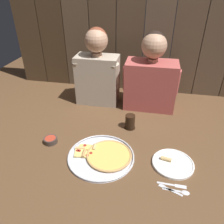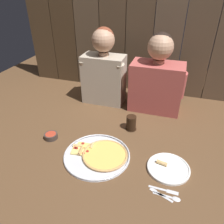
{
  "view_description": "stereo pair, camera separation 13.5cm",
  "coord_description": "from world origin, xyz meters",
  "px_view_note": "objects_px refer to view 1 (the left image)",
  "views": [
    {
      "loc": [
        0.23,
        -1.12,
        0.94
      ],
      "look_at": [
        -0.01,
        0.1,
        0.18
      ],
      "focal_mm": 35.02,
      "sensor_mm": 36.0,
      "label": 1
    },
    {
      "loc": [
        0.36,
        -1.08,
        0.94
      ],
      "look_at": [
        -0.01,
        0.1,
        0.18
      ],
      "focal_mm": 35.02,
      "sensor_mm": 36.0,
      "label": 2
    }
  ],
  "objects_px": {
    "dinner_plate": "(173,163)",
    "drinking_glass": "(130,122)",
    "pizza_tray": "(103,155)",
    "dipping_bowl": "(51,140)",
    "diner_left": "(97,70)",
    "diner_right": "(151,76)"
  },
  "relations": [
    {
      "from": "dinner_plate",
      "to": "drinking_glass",
      "type": "xyz_separation_m",
      "value": [
        -0.3,
        0.32,
        0.04
      ]
    },
    {
      "from": "pizza_tray",
      "to": "dipping_bowl",
      "type": "distance_m",
      "value": 0.38
    },
    {
      "from": "drinking_glass",
      "to": "dinner_plate",
      "type": "bearing_deg",
      "value": -47.2
    },
    {
      "from": "dinner_plate",
      "to": "drinking_glass",
      "type": "distance_m",
      "value": 0.44
    },
    {
      "from": "pizza_tray",
      "to": "dinner_plate",
      "type": "height_order",
      "value": "dinner_plate"
    },
    {
      "from": "dinner_plate",
      "to": "diner_left",
      "type": "relative_size",
      "value": 0.39
    },
    {
      "from": "diner_left",
      "to": "diner_right",
      "type": "height_order",
      "value": "diner_left"
    },
    {
      "from": "dipping_bowl",
      "to": "dinner_plate",
      "type": "bearing_deg",
      "value": -3.62
    },
    {
      "from": "diner_right",
      "to": "drinking_glass",
      "type": "bearing_deg",
      "value": -108.07
    },
    {
      "from": "dinner_plate",
      "to": "diner_right",
      "type": "height_order",
      "value": "diner_right"
    },
    {
      "from": "dinner_plate",
      "to": "dipping_bowl",
      "type": "distance_m",
      "value": 0.8
    },
    {
      "from": "pizza_tray",
      "to": "dipping_bowl",
      "type": "xyz_separation_m",
      "value": [
        -0.38,
        0.07,
        0.01
      ]
    },
    {
      "from": "diner_left",
      "to": "dinner_plate",
      "type": "bearing_deg",
      "value": -47.13
    },
    {
      "from": "dinner_plate",
      "to": "diner_right",
      "type": "relative_size",
      "value": 0.4
    },
    {
      "from": "dinner_plate",
      "to": "diner_left",
      "type": "bearing_deg",
      "value": 132.87
    },
    {
      "from": "dipping_bowl",
      "to": "diner_right",
      "type": "relative_size",
      "value": 0.15
    },
    {
      "from": "pizza_tray",
      "to": "diner_right",
      "type": "distance_m",
      "value": 0.78
    },
    {
      "from": "pizza_tray",
      "to": "dipping_bowl",
      "type": "relative_size",
      "value": 4.55
    },
    {
      "from": "diner_right",
      "to": "dipping_bowl",
      "type": "bearing_deg",
      "value": -134.65
    },
    {
      "from": "dinner_plate",
      "to": "diner_left",
      "type": "xyz_separation_m",
      "value": [
        -0.62,
        0.67,
        0.29
      ]
    },
    {
      "from": "diner_left",
      "to": "dipping_bowl",
      "type": "bearing_deg",
      "value": -105.46
    },
    {
      "from": "pizza_tray",
      "to": "drinking_glass",
      "type": "xyz_separation_m",
      "value": [
        0.12,
        0.34,
        0.04
      ]
    }
  ]
}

